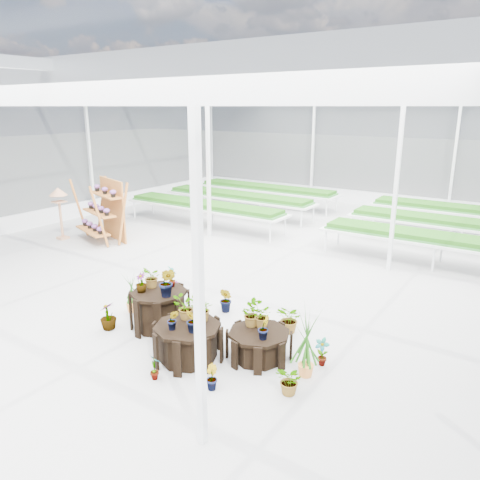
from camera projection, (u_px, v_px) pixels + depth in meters
The scene contains 10 objects.
ground_plane at pixel (208, 294), 10.88m from camera, with size 24.00×24.00×0.00m, color gray.
greenhouse_shell at pixel (206, 198), 10.26m from camera, with size 18.00×24.00×4.50m, color white, non-canonical shape.
steel_frame at pixel (206, 198), 10.26m from camera, with size 18.00×24.00×4.50m, color silver, non-canonical shape.
nursery_benches at pixel (332, 217), 16.51m from camera, with size 16.00×7.00×0.84m, color silver, non-canonical shape.
plinth_tall at pixel (160, 310), 9.10m from camera, with size 1.13×1.13×0.77m, color black.
plinth_mid at pixel (188, 342), 8.00m from camera, with size 1.19×1.19×0.63m, color black.
plinth_low at pixel (259, 345), 8.04m from camera, with size 1.10×1.10×0.50m, color black.
shelf_rack at pixel (100, 211), 14.91m from camera, with size 1.86×0.98×1.97m, color #A05E26, non-canonical shape.
bird_table at pixel (60, 214), 15.11m from camera, with size 0.41×0.41×1.71m, color #B07A57, non-canonical shape.
nursery_plants at pixel (212, 313), 8.56m from camera, with size 4.64×3.03×1.35m.
Camera 1 is at (6.25, -7.98, 4.20)m, focal length 35.00 mm.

